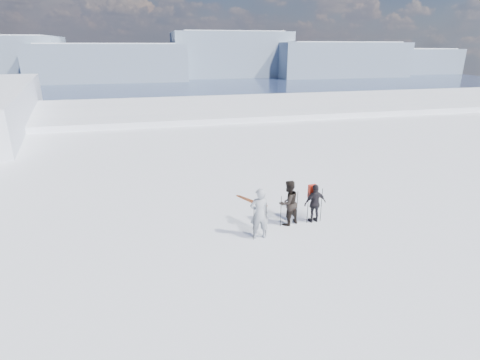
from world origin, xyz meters
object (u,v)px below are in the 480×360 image
at_px(skier_grey, 260,213).
at_px(skier_pack, 315,203).
at_px(skis_loose, 251,201).
at_px(skier_dark, 288,203).

bearing_deg(skier_grey, skier_pack, -159.04).
xyz_separation_m(skier_grey, skier_pack, (2.43, 0.72, -0.17)).
height_order(skier_grey, skis_loose, skier_grey).
bearing_deg(skier_grey, skier_dark, -146.06).
distance_m(skier_grey, skier_dark, 1.56).
relative_size(skier_dark, skis_loose, 1.12).
bearing_deg(skis_loose, skier_grey, -100.26).
bearing_deg(skier_grey, skis_loose, -95.75).
distance_m(skier_grey, skis_loose, 3.42).
distance_m(skier_pack, skis_loose, 3.21).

